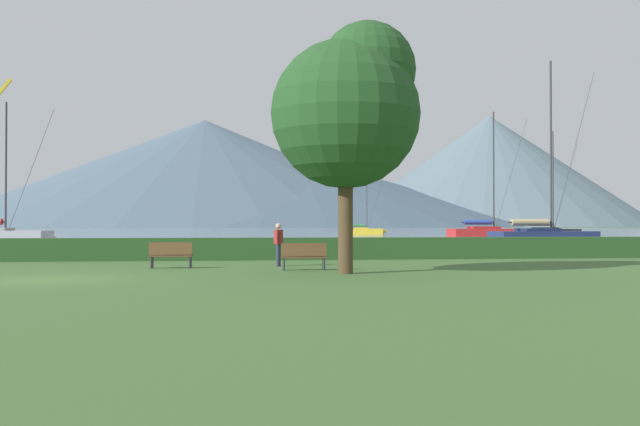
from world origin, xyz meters
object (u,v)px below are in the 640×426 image
(park_bench_near_path, at_px, (171,254))
(park_tree, at_px, (350,105))
(sailboat_slip_2, at_px, (549,233))
(park_bench_under_tree, at_px, (304,255))
(sailboat_slip_5, at_px, (489,233))
(person_seated_viewer, at_px, (278,241))
(sailboat_slip_4, at_px, (545,237))
(sailboat_slip_0, at_px, (364,231))

(park_bench_near_path, relative_size, park_tree, 0.19)
(sailboat_slip_2, height_order, park_bench_under_tree, sailboat_slip_2)
(park_bench_under_tree, bearing_deg, park_bench_near_path, 164.48)
(sailboat_slip_5, relative_size, person_seated_viewer, 7.47)
(sailboat_slip_4, height_order, park_bench_under_tree, sailboat_slip_4)
(park_tree, bearing_deg, sailboat_slip_4, 53.35)
(sailboat_slip_0, bearing_deg, sailboat_slip_2, -57.03)
(sailboat_slip_4, bearing_deg, sailboat_slip_2, 58.63)
(sailboat_slip_4, distance_m, park_bench_near_path, 30.46)
(sailboat_slip_0, height_order, sailboat_slip_4, sailboat_slip_4)
(sailboat_slip_2, xyz_separation_m, sailboat_slip_5, (-10.40, -9.35, 0.06))
(sailboat_slip_2, height_order, sailboat_slip_4, sailboat_slip_4)
(person_seated_viewer, bearing_deg, sailboat_slip_0, 92.15)
(person_seated_viewer, bearing_deg, sailboat_slip_5, 74.60)
(sailboat_slip_0, height_order, park_bench_under_tree, sailboat_slip_0)
(sailboat_slip_0, height_order, person_seated_viewer, sailboat_slip_0)
(park_bench_near_path, height_order, park_bench_under_tree, same)
(park_bench_near_path, relative_size, park_bench_under_tree, 0.98)
(sailboat_slip_0, relative_size, park_tree, 1.14)
(sailboat_slip_5, bearing_deg, park_tree, -119.25)
(park_bench_under_tree, bearing_deg, park_tree, -49.85)
(park_bench_under_tree, bearing_deg, sailboat_slip_5, 66.15)
(sailboat_slip_0, relative_size, park_bench_near_path, 6.00)
(person_seated_viewer, bearing_deg, park_bench_under_tree, -58.97)
(sailboat_slip_4, bearing_deg, park_bench_under_tree, -137.02)
(park_bench_near_path, height_order, person_seated_viewer, person_seated_viewer)
(sailboat_slip_2, bearing_deg, park_bench_under_tree, -125.41)
(sailboat_slip_0, distance_m, sailboat_slip_2, 34.81)
(park_bench_near_path, bearing_deg, person_seated_viewer, 14.34)
(sailboat_slip_0, xyz_separation_m, park_tree, (-16.24, -83.60, 4.96))
(park_bench_near_path, distance_m, park_bench_under_tree, 5.01)
(sailboat_slip_5, bearing_deg, park_bench_near_path, -127.73)
(park_bench_under_tree, bearing_deg, sailboat_slip_0, 82.21)
(sailboat_slip_5, distance_m, park_bench_under_tree, 46.36)
(sailboat_slip_2, relative_size, person_seated_viewer, 7.17)
(sailboat_slip_0, xyz_separation_m, park_bench_near_path, (-22.28, -80.05, -0.03))
(sailboat_slip_4, height_order, park_bench_near_path, sailboat_slip_4)
(sailboat_slip_0, distance_m, sailboat_slip_5, 41.12)
(park_bench_under_tree, relative_size, person_seated_viewer, 0.97)
(sailboat_slip_0, relative_size, sailboat_slip_2, 0.80)
(sailboat_slip_4, distance_m, person_seated_viewer, 26.94)
(park_bench_near_path, distance_m, park_tree, 8.61)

